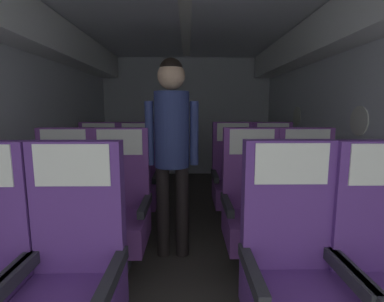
{
  "coord_description": "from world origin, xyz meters",
  "views": [
    {
      "loc": [
        0.03,
        0.39,
        1.24
      ],
      "look_at": [
        0.07,
        3.42,
        0.78
      ],
      "focal_mm": 26.45,
      "sensor_mm": 36.0,
      "label": 1
    }
  ],
  "objects": [
    {
      "name": "flight_attendant",
      "position": [
        -0.11,
        2.66,
        1.01
      ],
      "size": [
        0.43,
        0.28,
        1.63
      ],
      "rotation": [
        0.0,
        0.0,
        -0.16
      ],
      "color": "black",
      "rests_on": "ground"
    },
    {
      "name": "seat_b_left_aisle",
      "position": [
        -0.51,
        2.5,
        0.46
      ],
      "size": [
        0.47,
        0.51,
        1.09
      ],
      "color": "#38383D",
      "rests_on": "ground"
    },
    {
      "name": "seat_c_left_window",
      "position": [
        -0.96,
        3.41,
        0.46
      ],
      "size": [
        0.47,
        0.51,
        1.09
      ],
      "color": "#38383D",
      "rests_on": "ground"
    },
    {
      "name": "seat_a_right_window",
      "position": [
        0.52,
        1.62,
        0.46
      ],
      "size": [
        0.47,
        0.51,
        1.09
      ],
      "color": "#38383D",
      "rests_on": "ground"
    },
    {
      "name": "seat_c_right_aisle",
      "position": [
        0.97,
        3.41,
        0.46
      ],
      "size": [
        0.47,
        0.51,
        1.09
      ],
      "color": "#38383D",
      "rests_on": "ground"
    },
    {
      "name": "seat_c_right_window",
      "position": [
        0.52,
        3.43,
        0.46
      ],
      "size": [
        0.47,
        0.51,
        1.09
      ],
      "color": "#38383D",
      "rests_on": "ground"
    },
    {
      "name": "seat_b_right_window",
      "position": [
        0.53,
        2.51,
        0.46
      ],
      "size": [
        0.47,
        0.51,
        1.09
      ],
      "color": "#38383D",
      "rests_on": "ground"
    },
    {
      "name": "ground",
      "position": [
        0.0,
        2.85,
        -0.01
      ],
      "size": [
        3.33,
        6.1,
        0.02
      ],
      "primitive_type": "cube",
      "color": "#3D3833"
    },
    {
      "name": "seat_a_left_aisle",
      "position": [
        -0.52,
        1.6,
        0.46
      ],
      "size": [
        0.47,
        0.51,
        1.09
      ],
      "color": "#38383D",
      "rests_on": "ground"
    },
    {
      "name": "seat_b_right_aisle",
      "position": [
        0.97,
        2.5,
        0.46
      ],
      "size": [
        0.47,
        0.51,
        1.09
      ],
      "color": "#38383D",
      "rests_on": "ground"
    },
    {
      "name": "seat_c_left_aisle",
      "position": [
        -0.53,
        3.41,
        0.46
      ],
      "size": [
        0.47,
        0.51,
        1.09
      ],
      "color": "#38383D",
      "rests_on": "ground"
    },
    {
      "name": "fuselage_shell",
      "position": [
        0.0,
        3.1,
        1.57
      ],
      "size": [
        3.21,
        5.75,
        2.21
      ],
      "color": "silver",
      "rests_on": "ground"
    },
    {
      "name": "seat_b_left_window",
      "position": [
        -0.96,
        2.52,
        0.46
      ],
      "size": [
        0.47,
        0.51,
        1.09
      ],
      "color": "#38383D",
      "rests_on": "ground"
    }
  ]
}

